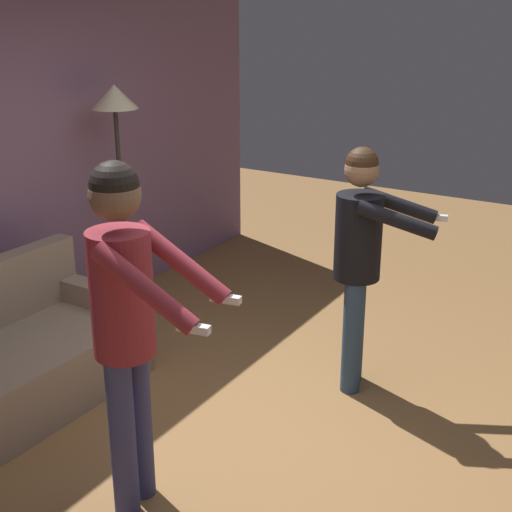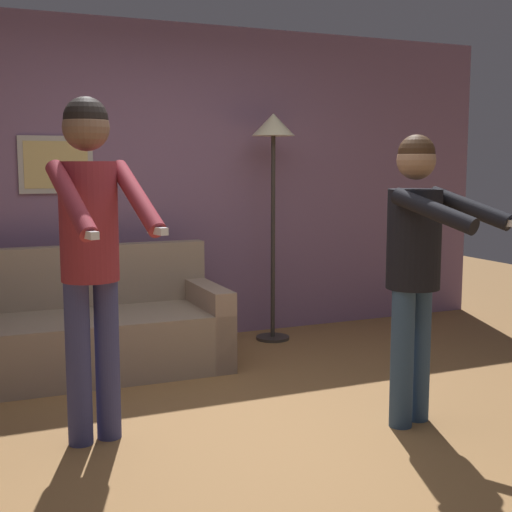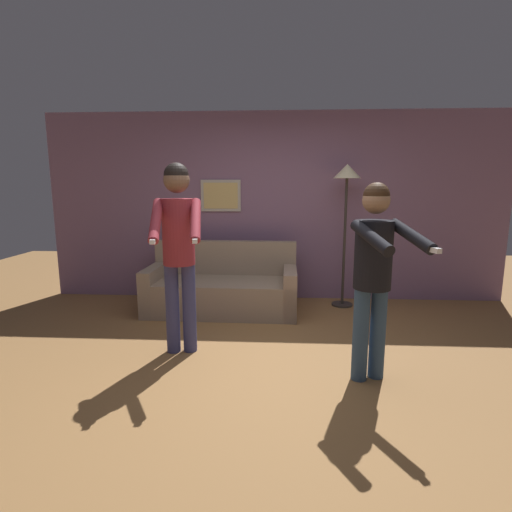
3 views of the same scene
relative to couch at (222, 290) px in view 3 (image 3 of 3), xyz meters
name	(u,v)px [view 3 (image 3 of 3)]	position (x,y,z in m)	size (l,w,h in m)	color
ground_plane	(271,365)	(0.66, -1.58, -0.28)	(12.00, 12.00, 0.00)	olive
back_wall_assembly	(274,207)	(0.66, 0.68, 1.02)	(6.40, 0.09, 2.60)	slate
couch	(222,290)	(0.00, 0.00, 0.00)	(1.92, 0.89, 0.87)	gray
torchiere_lamp	(347,187)	(1.59, 0.31, 1.31)	(0.36, 0.36, 1.88)	#332D28
person_standing_left	(178,239)	(-0.21, -1.32, 0.83)	(0.51, 0.71, 1.81)	navy
person_standing_right	(374,265)	(1.49, -1.78, 0.71)	(0.56, 0.68, 1.63)	#2F4969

